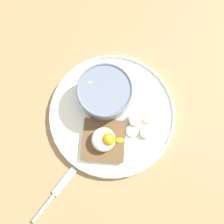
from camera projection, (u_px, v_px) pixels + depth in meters
The scene contains 10 objects.
ground_plane at pixel (112, 116), 59.95cm from camera, with size 120.00×120.00×2.00cm, color #9B784F.
plate at pixel (112, 114), 58.19cm from camera, with size 29.40×29.40×1.60cm.
oatmeal_bowl at pixel (105, 93), 55.91cm from camera, with size 12.33×12.33×5.89cm.
toast_slice at pixel (104, 140), 55.92cm from camera, with size 10.59×10.59×1.32cm.
poached_egg at pixel (105, 139), 53.90cm from camera, with size 5.32×7.10×3.65cm.
banana_slice_front at pixel (135, 120), 56.81cm from camera, with size 3.94×4.09×2.01cm.
banana_slice_left at pixel (146, 132), 56.51cm from camera, with size 3.68×3.75×1.36cm.
banana_slice_back at pixel (149, 116), 57.36cm from camera, with size 4.41×4.41×1.04cm.
banana_slice_right at pixel (132, 131), 56.65cm from camera, with size 3.60×3.55×1.12cm.
knife at pixel (54, 194), 54.69cm from camera, with size 11.35×10.21×0.80cm.
Camera 1 is at (-12.09, 0.76, 59.72)cm, focal length 40.00 mm.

